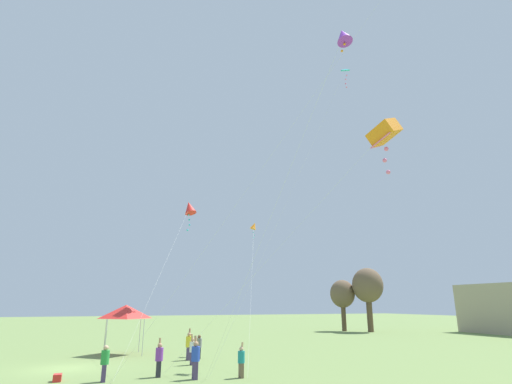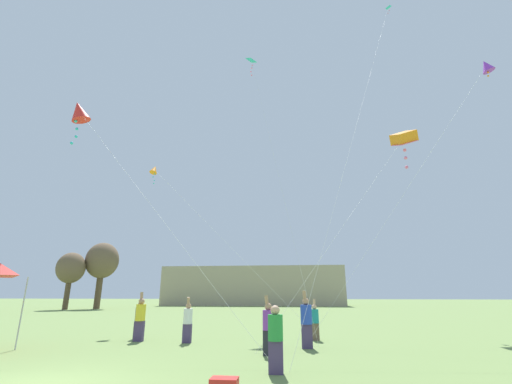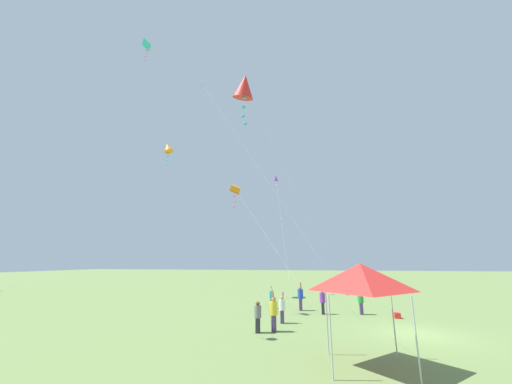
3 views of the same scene
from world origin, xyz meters
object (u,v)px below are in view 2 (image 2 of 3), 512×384
kite_purple_diamond_0 (486,67)px  kite_red_diamond_5 (79,112)px  person_grey_shirt (139,319)px  person_yellow_shirt (140,317)px  kite_orange_box_1 (404,139)px  person_blue_shirt (306,320)px  person_purple_shirt (268,326)px  kite_cyan_delta_2 (387,12)px  kite_orange_diamond_4 (155,170)px  person_white_shirt (188,320)px  person_teal_shirt (315,320)px  person_green_shirt (275,336)px  kite_cyan_delta_3 (252,62)px

kite_purple_diamond_0 → kite_red_diamond_5: bearing=-176.8°
person_grey_shirt → kite_purple_diamond_0: size_ratio=0.11×
person_yellow_shirt → kite_orange_box_1: kite_orange_box_1 is taller
person_yellow_shirt → person_blue_shirt: bearing=178.6°
person_yellow_shirt → person_purple_shirt: person_yellow_shirt is taller
kite_orange_box_1 → kite_cyan_delta_2: size_ratio=0.45×
kite_purple_diamond_0 → kite_orange_diamond_4: size_ratio=1.33×
person_white_shirt → kite_purple_diamond_0: (15.00, 2.05, 12.69)m
person_yellow_shirt → person_teal_shirt: bearing=-163.5°
person_teal_shirt → kite_orange_diamond_4: 14.14m
person_green_shirt → kite_cyan_delta_2: bearing=57.1°
kite_orange_box_1 → kite_cyan_delta_3: bearing=152.7°
person_purple_shirt → person_white_shirt: bearing=-92.4°
person_teal_shirt → kite_cyan_delta_3: bearing=33.9°
kite_cyan_delta_3 → person_white_shirt: bearing=-95.7°
kite_red_diamond_5 → kite_purple_diamond_0: bearing=3.2°
person_blue_shirt → person_purple_shirt: size_ratio=1.08×
kite_cyan_delta_2 → kite_cyan_delta_3: bearing=176.6°
person_teal_shirt → person_yellow_shirt: bearing=110.8°
person_yellow_shirt → person_purple_shirt: bearing=162.2°
kite_orange_diamond_4 → person_yellow_shirt: bearing=-66.6°
person_yellow_shirt → kite_cyan_delta_3: (3.36, 11.57, 21.43)m
person_teal_shirt → person_purple_shirt: (-1.75, -3.91, 0.09)m
kite_cyan_delta_3 → kite_purple_diamond_0: bearing=-35.2°
kite_purple_diamond_0 → kite_cyan_delta_3: kite_cyan_delta_3 is taller
person_purple_shirt → kite_orange_diamond_4: (-8.18, 8.36, 8.95)m
person_white_shirt → kite_orange_box_1: 17.10m
person_white_shirt → person_purple_shirt: (3.58, -2.53, 0.05)m
person_blue_shirt → person_white_shirt: size_ratio=1.14×
person_teal_shirt → kite_purple_diamond_0: 16.01m
kite_red_diamond_5 → kite_orange_diamond_4: bearing=63.9°
kite_purple_diamond_0 → person_green_shirt: bearing=-146.7°
kite_purple_diamond_0 → kite_orange_box_1: bearing=127.0°
kite_purple_diamond_0 → kite_orange_diamond_4: bearing=169.1°
kite_purple_diamond_0 → kite_orange_diamond_4: (-19.61, 3.77, -3.69)m
person_purple_shirt → kite_cyan_delta_3: (-2.40, 14.33, 21.48)m
kite_orange_box_1 → kite_red_diamond_5: (-18.82, -5.49, 0.04)m
person_blue_shirt → person_purple_shirt: bearing=-8.9°
person_purple_shirt → kite_cyan_delta_3: 25.93m
person_blue_shirt → person_yellow_shirt: bearing=-69.0°
person_grey_shirt → kite_orange_diamond_4: (-2.01, 4.79, 9.04)m
person_grey_shirt → person_purple_shirt: bearing=-119.3°
kite_orange_diamond_4 → kite_cyan_delta_2: bearing=16.2°
kite_orange_box_1 → kite_cyan_delta_3: size_ratio=0.53×
person_blue_shirt → kite_purple_diamond_0: kite_purple_diamond_0 is taller
person_grey_shirt → kite_red_diamond_5: kite_red_diamond_5 is taller
person_purple_shirt → kite_red_diamond_5: 15.42m
person_grey_shirt → kite_orange_box_1: kite_orange_box_1 is taller
person_white_shirt → person_yellow_shirt: bearing=-120.0°
person_grey_shirt → person_teal_shirt: size_ratio=0.90×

